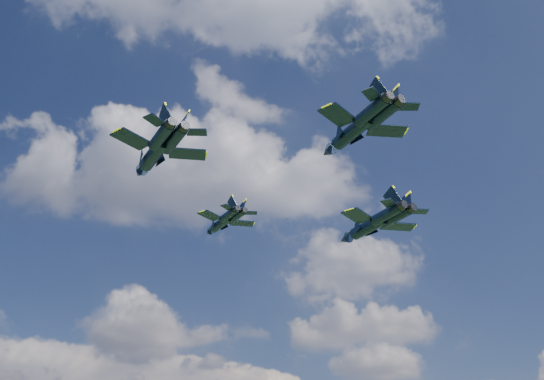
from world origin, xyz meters
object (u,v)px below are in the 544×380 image
Objects in this scene: jet_left at (153,155)px; jet_slot at (351,132)px; jet_lead at (220,223)px; jet_right at (367,227)px.

jet_slot is at bearing -46.06° from jet_left.
jet_left reaches higher than jet_slot.
jet_lead is 25.10m from jet_right.
jet_left reaches higher than jet_lead.
jet_left is 36.77m from jet_right.
jet_left is (-7.61, -23.07, 0.29)m from jet_lead.
jet_left is at bearing 135.29° from jet_slot.
jet_right is at bearing 49.83° from jet_slot.
jet_slot is (26.47, -7.91, -1.27)m from jet_left.
jet_slot is at bearing -132.47° from jet_right.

